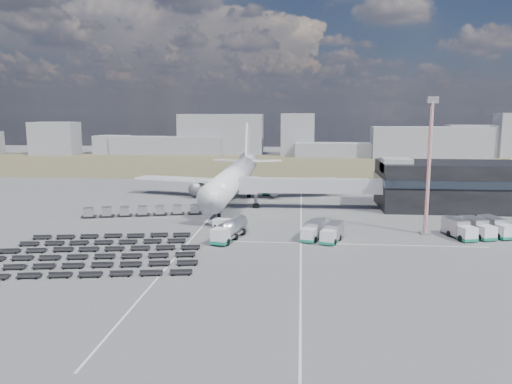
{
  "coord_description": "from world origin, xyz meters",
  "views": [
    {
      "loc": [
        15.83,
        -85.66,
        20.77
      ],
      "look_at": [
        6.47,
        17.61,
        4.0
      ],
      "focal_mm": 35.0,
      "sensor_mm": 36.0,
      "label": 1
    }
  ],
  "objects": [
    {
      "name": "ground",
      "position": [
        0.0,
        0.0,
        0.0
      ],
      "size": [
        420.0,
        420.0,
        0.0
      ],
      "primitive_type": "plane",
      "color": "#565659",
      "rests_on": "ground"
    },
    {
      "name": "baggage_dollies",
      "position": [
        -14.11,
        -17.66,
        0.34
      ],
      "size": [
        32.24,
        25.78,
        0.69
      ],
      "rotation": [
        0.0,
        0.0,
        0.16
      ],
      "color": "black",
      "rests_on": "ground"
    },
    {
      "name": "service_trucks_near",
      "position": [
        19.49,
        -5.96,
        1.44
      ],
      "size": [
        7.39,
        8.05,
        2.66
      ],
      "rotation": [
        0.0,
        0.0,
        -0.34
      ],
      "color": "silver",
      "rests_on": "ground"
    },
    {
      "name": "pushback_tug",
      "position": [
        2.04,
        1.52,
        0.8
      ],
      "size": [
        3.93,
        2.6,
        1.6
      ],
      "primitive_type": "cube",
      "rotation": [
        0.0,
        0.0,
        -0.16
      ],
      "color": "silver",
      "rests_on": "ground"
    },
    {
      "name": "service_trucks_far",
      "position": [
        45.43,
        -1.43,
        1.55
      ],
      "size": [
        10.95,
        9.41,
        2.84
      ],
      "rotation": [
        0.0,
        0.0,
        0.29
      ],
      "color": "silver",
      "rests_on": "ground"
    },
    {
      "name": "uld_row",
      "position": [
        -15.75,
        10.04,
        1.09
      ],
      "size": [
        23.25,
        7.75,
        1.83
      ],
      "rotation": [
        0.0,
        0.0,
        0.26
      ],
      "color": "black",
      "rests_on": "ground"
    },
    {
      "name": "grass_strip",
      "position": [
        0.0,
        110.0,
        0.01
      ],
      "size": [
        420.0,
        90.0,
        0.01
      ],
      "primitive_type": "cube",
      "color": "brown",
      "rests_on": "ground"
    },
    {
      "name": "jet_bridge",
      "position": [
        15.9,
        20.42,
        5.05
      ],
      "size": [
        30.3,
        3.8,
        7.05
      ],
      "color": "#939399",
      "rests_on": "ground"
    },
    {
      "name": "fuel_tanker",
      "position": [
        4.35,
        -6.7,
        1.64
      ],
      "size": [
        5.04,
        10.47,
        3.28
      ],
      "rotation": [
        0.0,
        0.0,
        -0.25
      ],
      "color": "silver",
      "rests_on": "ground"
    },
    {
      "name": "catering_truck",
      "position": [
        7.29,
        39.23,
        1.39
      ],
      "size": [
        3.15,
        6.17,
        2.72
      ],
      "rotation": [
        0.0,
        0.0,
        0.13
      ],
      "color": "silver",
      "rests_on": "ground"
    },
    {
      "name": "floodlight_mast",
      "position": [
        37.23,
        -0.11,
        11.64
      ],
      "size": [
        2.19,
        1.79,
        23.22
      ],
      "rotation": [
        0.0,
        0.0,
        0.4
      ],
      "color": "#A81F1A",
      "rests_on": "ground"
    },
    {
      "name": "terminal",
      "position": [
        47.77,
        23.96,
        5.25
      ],
      "size": [
        30.4,
        16.4,
        11.0
      ],
      "color": "black",
      "rests_on": "ground"
    },
    {
      "name": "skyline",
      "position": [
        18.71,
        151.94,
        7.65
      ],
      "size": [
        299.29,
        26.52,
        20.14
      ],
      "color": "gray",
      "rests_on": "ground"
    },
    {
      "name": "airliner",
      "position": [
        0.0,
        32.38,
        5.29
      ],
      "size": [
        51.59,
        64.53,
        17.62
      ],
      "color": "silver",
      "rests_on": "ground"
    },
    {
      "name": "lane_markings",
      "position": [
        9.77,
        3.0,
        0.01
      ],
      "size": [
        47.12,
        110.0,
        0.01
      ],
      "color": "silver",
      "rests_on": "ground"
    }
  ]
}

